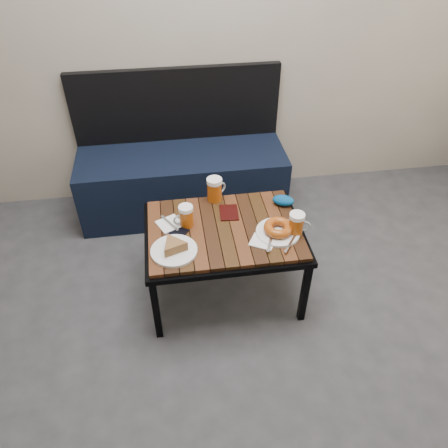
{
  "coord_description": "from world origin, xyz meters",
  "views": [
    {
      "loc": [
        -0.36,
        -0.82,
        1.97
      ],
      "look_at": [
        -0.11,
        0.92,
        0.5
      ],
      "focal_mm": 35.0,
      "sensor_mm": 36.0,
      "label": 1
    }
  ],
  "objects": [
    {
      "name": "napkin_left",
      "position": [
        -0.39,
        0.99,
        0.48
      ],
      "size": [
        0.16,
        0.16,
        0.01
      ],
      "rotation": [
        0.0,
        0.0,
        0.44
      ],
      "color": "white",
      "rests_on": "cafe_table"
    },
    {
      "name": "passport_navy",
      "position": [
        -0.36,
        0.9,
        0.47
      ],
      "size": [
        0.14,
        0.14,
        0.01
      ],
      "primitive_type": "cube",
      "rotation": [
        0.0,
        0.0,
        -0.65
      ],
      "color": "black",
      "rests_on": "cafe_table"
    },
    {
      "name": "napkin_right",
      "position": [
        0.07,
        0.78,
        0.48
      ],
      "size": [
        0.15,
        0.15,
        0.01
      ],
      "rotation": [
        0.0,
        0.0,
        -0.52
      ],
      "color": "white",
      "rests_on": "cafe_table"
    },
    {
      "name": "ground",
      "position": [
        0.0,
        0.0,
        0.0
      ],
      "size": [
        4.0,
        4.0,
        0.0
      ],
      "primitive_type": "plane",
      "color": "#2D2D30",
      "rests_on": "ground"
    },
    {
      "name": "cafe_table",
      "position": [
        -0.11,
        0.92,
        0.43
      ],
      "size": [
        0.84,
        0.62,
        0.47
      ],
      "color": "black",
      "rests_on": "ground"
    },
    {
      "name": "passport_burgundy",
      "position": [
        -0.06,
        1.04,
        0.48
      ],
      "size": [
        0.11,
        0.15,
        0.01
      ],
      "primitive_type": "cube",
      "rotation": [
        0.0,
        0.0,
        -0.07
      ],
      "color": "black",
      "rests_on": "cafe_table"
    },
    {
      "name": "plate_bagel",
      "position": [
        0.16,
        0.83,
        0.5
      ],
      "size": [
        0.26,
        0.28,
        0.06
      ],
      "color": "white",
      "rests_on": "cafe_table"
    },
    {
      "name": "beer_mug_centre",
      "position": [
        -0.12,
        1.18,
        0.54
      ],
      "size": [
        0.13,
        0.11,
        0.14
      ],
      "rotation": [
        0.0,
        0.0,
        0.61
      ],
      "color": "#AA4A0D",
      "rests_on": "cafe_table"
    },
    {
      "name": "plate_pie",
      "position": [
        -0.38,
        0.77,
        0.5
      ],
      "size": [
        0.23,
        0.23,
        0.07
      ],
      "color": "white",
      "rests_on": "cafe_table"
    },
    {
      "name": "bench",
      "position": [
        -0.28,
        1.76,
        0.27
      ],
      "size": [
        1.4,
        0.5,
        0.95
      ],
      "color": "black",
      "rests_on": "ground"
    },
    {
      "name": "knit_pouch",
      "position": [
        0.25,
        1.08,
        0.5
      ],
      "size": [
        0.14,
        0.12,
        0.05
      ],
      "primitive_type": "ellipsoid",
      "rotation": [
        0.0,
        0.0,
        -0.42
      ],
      "color": "navy",
      "rests_on": "cafe_table"
    },
    {
      "name": "beer_mug_left",
      "position": [
        -0.3,
        0.97,
        0.53
      ],
      "size": [
        0.12,
        0.09,
        0.12
      ],
      "rotation": [
        0.0,
        0.0,
        3.44
      ],
      "color": "#AA4A0D",
      "rests_on": "cafe_table"
    },
    {
      "name": "beer_mug_right",
      "position": [
        0.26,
        0.82,
        0.54
      ],
      "size": [
        0.12,
        0.09,
        0.13
      ],
      "rotation": [
        0.0,
        0.0,
        -0.24
      ],
      "color": "#AA4A0D",
      "rests_on": "cafe_table"
    }
  ]
}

